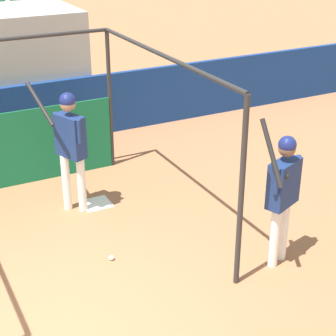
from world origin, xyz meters
TOP-DOWN VIEW (x-y plane):
  - batting_cage at (0.61, 3.27)m, footprint 3.67×4.16m
  - home_plate at (1.59, 2.68)m, footprint 0.44×0.44m
  - player_batter at (1.23, 2.68)m, footprint 0.67×0.80m
  - player_waiting at (3.15, 0.04)m, footprint 0.69×0.60m
  - baseball at (1.20, 1.10)m, footprint 0.07×0.07m

SIDE VIEW (x-z plane):
  - home_plate at x=1.59m, z-range 0.00..0.02m
  - baseball at x=1.20m, z-range 0.00..0.07m
  - player_waiting at x=3.15m, z-range 0.07..2.14m
  - batting_cage at x=0.61m, z-range -0.12..2.40m
  - player_batter at x=1.23m, z-range 0.17..2.18m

